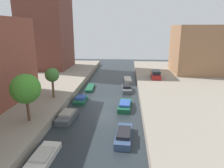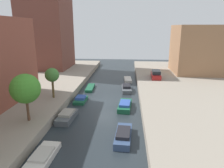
{
  "view_description": "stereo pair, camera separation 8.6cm",
  "coord_description": "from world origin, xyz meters",
  "px_view_note": "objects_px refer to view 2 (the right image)",
  "views": [
    {
      "loc": [
        3.18,
        -27.95,
        10.53
      ],
      "look_at": [
        0.68,
        4.37,
        1.6
      ],
      "focal_mm": 33.1,
      "sensor_mm": 36.0,
      "label": 1
    },
    {
      "loc": [
        3.27,
        -27.95,
        10.53
      ],
      "look_at": [
        0.68,
        4.37,
        1.6
      ],
      "focal_mm": 33.1,
      "sensor_mm": 36.0,
      "label": 2
    }
  ],
  "objects_px": {
    "moored_boat_left_2": "(67,116)",
    "apartment_tower_far": "(45,12)",
    "street_tree_1": "(25,89)",
    "parked_car": "(156,75)",
    "street_tree_2": "(52,75)",
    "moored_boat_right_4": "(128,79)",
    "moored_boat_left_4": "(90,88)",
    "moored_boat_right_2": "(125,105)",
    "moored_boat_left_1": "(43,156)",
    "moored_boat_right_3": "(126,88)",
    "moored_boat_right_1": "(123,135)",
    "low_block_right": "(198,49)",
    "moored_boat_left_3": "(81,99)"
  },
  "relations": [
    {
      "from": "low_block_right",
      "to": "parked_car",
      "type": "bearing_deg",
      "value": -147.35
    },
    {
      "from": "moored_boat_right_4",
      "to": "moored_boat_right_1",
      "type": "bearing_deg",
      "value": -90.76
    },
    {
      "from": "street_tree_2",
      "to": "moored_boat_left_3",
      "type": "distance_m",
      "value": 5.38
    },
    {
      "from": "street_tree_2",
      "to": "moored_boat_left_2",
      "type": "bearing_deg",
      "value": -55.81
    },
    {
      "from": "low_block_right",
      "to": "moored_boat_right_1",
      "type": "distance_m",
      "value": 32.04
    },
    {
      "from": "moored_boat_left_4",
      "to": "moored_boat_left_1",
      "type": "bearing_deg",
      "value": -90.53
    },
    {
      "from": "moored_boat_left_1",
      "to": "moored_boat_left_4",
      "type": "bearing_deg",
      "value": 89.47
    },
    {
      "from": "street_tree_1",
      "to": "parked_car",
      "type": "relative_size",
      "value": 1.07
    },
    {
      "from": "apartment_tower_far",
      "to": "moored_boat_left_1",
      "type": "bearing_deg",
      "value": -70.11
    },
    {
      "from": "street_tree_2",
      "to": "parked_car",
      "type": "relative_size",
      "value": 0.89
    },
    {
      "from": "street_tree_1",
      "to": "apartment_tower_far",
      "type": "bearing_deg",
      "value": 106.82
    },
    {
      "from": "moored_boat_left_2",
      "to": "moored_boat_right_1",
      "type": "relative_size",
      "value": 0.9
    },
    {
      "from": "parked_car",
      "to": "moored_boat_right_1",
      "type": "relative_size",
      "value": 1.06
    },
    {
      "from": "street_tree_1",
      "to": "moored_boat_right_4",
      "type": "xyz_separation_m",
      "value": [
        10.35,
        21.66,
        -4.26
      ]
    },
    {
      "from": "moored_boat_left_3",
      "to": "moored_boat_left_4",
      "type": "bearing_deg",
      "value": 88.14
    },
    {
      "from": "apartment_tower_far",
      "to": "moored_boat_right_1",
      "type": "distance_m",
      "value": 38.55
    },
    {
      "from": "moored_boat_left_4",
      "to": "moored_boat_right_2",
      "type": "distance_m",
      "value": 10.53
    },
    {
      "from": "moored_boat_left_3",
      "to": "moored_boat_right_2",
      "type": "bearing_deg",
      "value": -17.38
    },
    {
      "from": "street_tree_1",
      "to": "moored_boat_right_3",
      "type": "xyz_separation_m",
      "value": [
        10.15,
        14.63,
        -4.06
      ]
    },
    {
      "from": "street_tree_2",
      "to": "moored_boat_left_2",
      "type": "height_order",
      "value": "street_tree_2"
    },
    {
      "from": "street_tree_1",
      "to": "moored_boat_right_4",
      "type": "bearing_deg",
      "value": 64.45
    },
    {
      "from": "moored_boat_left_2",
      "to": "moored_boat_right_3",
      "type": "xyz_separation_m",
      "value": [
        6.85,
        12.02,
        0.02
      ]
    },
    {
      "from": "apartment_tower_far",
      "to": "moored_boat_right_4",
      "type": "distance_m",
      "value": 24.84
    },
    {
      "from": "moored_boat_left_3",
      "to": "moored_boat_right_1",
      "type": "bearing_deg",
      "value": -57.19
    },
    {
      "from": "parked_car",
      "to": "moored_boat_left_3",
      "type": "bearing_deg",
      "value": -136.41
    },
    {
      "from": "moored_boat_right_2",
      "to": "moored_boat_left_1",
      "type": "bearing_deg",
      "value": -118.95
    },
    {
      "from": "moored_boat_right_2",
      "to": "moored_boat_right_4",
      "type": "height_order",
      "value": "moored_boat_right_2"
    },
    {
      "from": "moored_boat_left_2",
      "to": "moored_boat_right_4",
      "type": "relative_size",
      "value": 0.99
    },
    {
      "from": "moored_boat_left_1",
      "to": "moored_boat_left_3",
      "type": "bearing_deg",
      "value": 90.09
    },
    {
      "from": "moored_boat_left_1",
      "to": "moored_boat_right_4",
      "type": "distance_m",
      "value": 27.51
    },
    {
      "from": "moored_boat_right_2",
      "to": "moored_boat_right_1",
      "type": "bearing_deg",
      "value": -89.93
    },
    {
      "from": "apartment_tower_far",
      "to": "moored_boat_left_3",
      "type": "bearing_deg",
      "value": -58.98
    },
    {
      "from": "moored_boat_right_2",
      "to": "moored_boat_right_3",
      "type": "relative_size",
      "value": 1.0
    },
    {
      "from": "moored_boat_left_1",
      "to": "moored_boat_left_2",
      "type": "bearing_deg",
      "value": 91.95
    },
    {
      "from": "moored_boat_left_3",
      "to": "moored_boat_right_3",
      "type": "height_order",
      "value": "moored_boat_right_3"
    },
    {
      "from": "street_tree_1",
      "to": "moored_boat_right_4",
      "type": "height_order",
      "value": "street_tree_1"
    },
    {
      "from": "moored_boat_left_4",
      "to": "moored_boat_right_1",
      "type": "height_order",
      "value": "moored_boat_right_1"
    },
    {
      "from": "moored_boat_left_2",
      "to": "moored_boat_left_3",
      "type": "xyz_separation_m",
      "value": [
        0.24,
        6.13,
        -0.09
      ]
    },
    {
      "from": "moored_boat_right_3",
      "to": "moored_boat_right_2",
      "type": "bearing_deg",
      "value": -90.83
    },
    {
      "from": "moored_boat_left_2",
      "to": "apartment_tower_far",
      "type": "bearing_deg",
      "value": 114.46
    },
    {
      "from": "moored_boat_left_4",
      "to": "moored_boat_right_3",
      "type": "xyz_separation_m",
      "value": [
        6.4,
        -0.52,
        0.22
      ]
    },
    {
      "from": "apartment_tower_far",
      "to": "moored_boat_right_2",
      "type": "bearing_deg",
      "value": -50.18
    },
    {
      "from": "low_block_right",
      "to": "moored_boat_right_4",
      "type": "relative_size",
      "value": 2.49
    },
    {
      "from": "apartment_tower_far",
      "to": "street_tree_2",
      "type": "bearing_deg",
      "value": -67.94
    },
    {
      "from": "moored_boat_left_4",
      "to": "apartment_tower_far",
      "type": "bearing_deg",
      "value": 131.56
    },
    {
      "from": "moored_boat_left_2",
      "to": "moored_boat_right_3",
      "type": "height_order",
      "value": "moored_boat_right_3"
    },
    {
      "from": "low_block_right",
      "to": "moored_boat_left_2",
      "type": "relative_size",
      "value": 2.52
    },
    {
      "from": "apartment_tower_far",
      "to": "moored_boat_left_1",
      "type": "distance_m",
      "value": 39.03
    },
    {
      "from": "moored_boat_left_1",
      "to": "moored_boat_left_4",
      "type": "relative_size",
      "value": 0.86
    },
    {
      "from": "street_tree_1",
      "to": "parked_car",
      "type": "distance_m",
      "value": 25.91
    }
  ]
}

